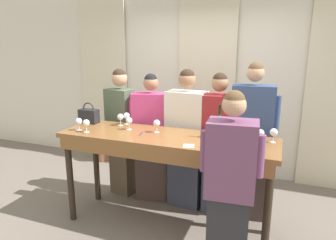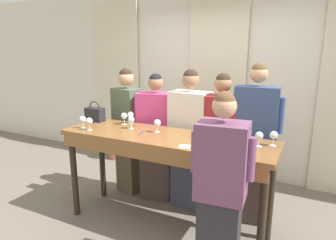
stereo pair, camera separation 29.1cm
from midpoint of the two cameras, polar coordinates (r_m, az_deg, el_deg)
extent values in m
plane|color=#70665B|center=(3.52, 2.00, -19.50)|extent=(18.00, 18.00, 0.00)
cube|color=silver|center=(4.63, 11.23, 6.93)|extent=(12.00, 0.06, 2.80)
cube|color=beige|center=(5.33, -8.08, 7.33)|extent=(0.87, 0.03, 2.69)
cube|color=beige|center=(4.57, 10.98, 6.15)|extent=(0.87, 0.03, 2.69)
cube|color=brown|center=(3.08, 2.16, -3.44)|extent=(2.25, 0.65, 0.05)
cube|color=brown|center=(2.84, -0.47, -6.75)|extent=(2.16, 0.03, 0.12)
cylinder|color=#2D2319|center=(3.61, -15.23, -10.12)|extent=(0.07, 0.07, 1.00)
cylinder|color=#2D2319|center=(2.83, 20.45, -17.64)|extent=(0.07, 0.07, 1.00)
cylinder|color=#2D2319|center=(3.97, -10.39, -7.63)|extent=(0.07, 0.07, 1.00)
cylinder|color=#2D2319|center=(3.27, 21.48, -13.24)|extent=(0.07, 0.07, 1.00)
cylinder|color=black|center=(2.98, 12.32, -1.76)|extent=(0.08, 0.08, 0.21)
cone|color=black|center=(2.95, 12.45, 0.61)|extent=(0.08, 0.08, 0.04)
cylinder|color=black|center=(2.94, 12.51, 1.83)|extent=(0.03, 0.03, 0.08)
cylinder|color=white|center=(2.99, 12.31, -1.96)|extent=(0.08, 0.08, 0.08)
cube|color=#232328|center=(3.73, -11.61, 1.02)|extent=(0.23, 0.12, 0.16)
torus|color=#232328|center=(3.71, -11.67, 2.37)|extent=(0.15, 0.01, 0.15)
cylinder|color=white|center=(3.35, -12.31, -1.88)|extent=(0.06, 0.06, 0.00)
cylinder|color=white|center=(3.34, -12.34, -1.29)|extent=(0.01, 0.01, 0.07)
sphere|color=white|center=(3.32, -12.39, -0.21)|extent=(0.07, 0.07, 0.07)
cylinder|color=white|center=(2.98, 22.03, -4.57)|extent=(0.06, 0.06, 0.00)
cylinder|color=white|center=(2.97, 22.09, -3.91)|extent=(0.01, 0.01, 0.07)
sphere|color=white|center=(2.95, 22.20, -2.71)|extent=(0.07, 0.07, 0.07)
cylinder|color=white|center=(2.91, 19.63, -4.75)|extent=(0.06, 0.06, 0.00)
cylinder|color=white|center=(2.90, 19.68, -4.08)|extent=(0.01, 0.01, 0.07)
sphere|color=white|center=(2.88, 19.79, -2.85)|extent=(0.07, 0.07, 0.07)
cylinder|color=white|center=(3.58, -4.81, -0.60)|extent=(0.06, 0.06, 0.00)
cylinder|color=white|center=(3.57, -4.82, -0.05)|extent=(0.01, 0.01, 0.07)
sphere|color=white|center=(3.55, -4.85, 0.97)|extent=(0.07, 0.07, 0.07)
cylinder|color=white|center=(3.19, 0.56, -2.32)|extent=(0.06, 0.06, 0.00)
cylinder|color=white|center=(3.18, 0.56, -1.70)|extent=(0.01, 0.01, 0.07)
sphere|color=white|center=(3.17, 0.56, -0.57)|extent=(0.07, 0.07, 0.07)
cylinder|color=white|center=(3.44, -13.54, -1.53)|extent=(0.06, 0.06, 0.00)
cylinder|color=white|center=(3.43, -13.57, -0.95)|extent=(0.01, 0.01, 0.07)
sphere|color=white|center=(3.42, -13.63, 0.10)|extent=(0.07, 0.07, 0.07)
sphere|color=maroon|center=(3.42, -13.63, -0.05)|extent=(0.05, 0.05, 0.05)
cylinder|color=white|center=(3.34, -4.53, -1.65)|extent=(0.06, 0.06, 0.00)
cylinder|color=white|center=(3.33, -4.54, -1.06)|extent=(0.01, 0.01, 0.07)
sphere|color=white|center=(3.31, -4.56, 0.03)|extent=(0.07, 0.07, 0.07)
sphere|color=maroon|center=(3.31, -4.56, -0.13)|extent=(0.05, 0.05, 0.05)
cylinder|color=white|center=(3.53, -5.99, -0.83)|extent=(0.06, 0.06, 0.00)
cylinder|color=white|center=(3.52, -6.00, -0.27)|extent=(0.01, 0.01, 0.07)
sphere|color=white|center=(3.50, -6.03, 0.76)|extent=(0.07, 0.07, 0.07)
cube|color=white|center=(2.75, 6.20, -5.09)|extent=(0.13, 0.13, 0.00)
cylinder|color=#193399|center=(3.16, -2.45, -2.46)|extent=(0.04, 0.12, 0.01)
cube|color=brown|center=(4.10, -5.47, -8.27)|extent=(0.33, 0.26, 0.79)
cube|color=#4C5B47|center=(3.89, -5.70, 1.44)|extent=(0.39, 0.31, 0.63)
sphere|color=tan|center=(3.82, -5.86, 7.96)|extent=(0.20, 0.20, 0.20)
sphere|color=#332319|center=(3.82, -5.88, 8.47)|extent=(0.17, 0.17, 0.17)
cylinder|color=#4C5B47|center=(3.75, -3.56, 1.74)|extent=(0.08, 0.08, 0.34)
cylinder|color=#4C5B47|center=(4.02, -7.73, 2.46)|extent=(0.08, 0.08, 0.34)
cube|color=#473833|center=(3.91, -0.07, -9.46)|extent=(0.42, 0.29, 0.77)
cube|color=#C63D7A|center=(3.70, -0.07, 0.47)|extent=(0.50, 0.34, 0.61)
sphere|color=#9E7051|center=(3.62, -0.07, 7.10)|extent=(0.18, 0.18, 0.18)
sphere|color=black|center=(3.62, -0.07, 7.61)|extent=(0.16, 0.16, 0.16)
cylinder|color=#C63D7A|center=(3.64, 3.74, 0.97)|extent=(0.08, 0.08, 0.34)
cylinder|color=#C63D7A|center=(3.75, -3.76, 1.35)|extent=(0.08, 0.08, 0.34)
cube|color=#383D51|center=(3.75, 6.27, -10.46)|extent=(0.40, 0.26, 0.80)
cube|color=silver|center=(3.51, 6.57, 0.25)|extent=(0.48, 0.31, 0.63)
sphere|color=#9E7051|center=(3.44, 6.78, 7.56)|extent=(0.20, 0.20, 0.20)
sphere|color=#332319|center=(3.43, 6.80, 8.14)|extent=(0.18, 0.18, 0.18)
cylinder|color=silver|center=(3.41, 10.43, 0.52)|extent=(0.07, 0.07, 0.35)
cylinder|color=silver|center=(3.61, 2.96, 1.45)|extent=(0.07, 0.07, 0.35)
cube|color=#383D51|center=(3.65, 11.95, -11.44)|extent=(0.32, 0.25, 0.79)
cube|color=maroon|center=(3.41, 12.53, -0.61)|extent=(0.37, 0.30, 0.63)
sphere|color=#9E7051|center=(3.33, 12.93, 6.74)|extent=(0.19, 0.19, 0.19)
sphere|color=#332319|center=(3.33, 12.96, 7.30)|extent=(0.17, 0.17, 0.17)
cylinder|color=maroon|center=(3.37, 15.90, -0.16)|extent=(0.07, 0.07, 0.34)
cylinder|color=maroon|center=(3.44, 9.31, 0.47)|extent=(0.07, 0.07, 0.34)
cube|color=#473833|center=(3.57, 17.84, -11.79)|extent=(0.39, 0.22, 0.86)
cube|color=#334775|center=(3.32, 18.81, 0.28)|extent=(0.46, 0.26, 0.68)
sphere|color=tan|center=(3.25, 19.45, 8.29)|extent=(0.18, 0.18, 0.18)
sphere|color=brown|center=(3.25, 19.50, 8.85)|extent=(0.16, 0.16, 0.16)
cylinder|color=#334775|center=(3.31, 23.09, 0.74)|extent=(0.07, 0.07, 0.37)
cylinder|color=#334775|center=(3.34, 14.71, 1.52)|extent=(0.07, 0.07, 0.37)
cube|color=#28282D|center=(2.70, 12.85, -21.52)|extent=(0.34, 0.26, 0.77)
cube|color=#704266|center=(2.37, 13.74, -7.69)|extent=(0.40, 0.31, 0.61)
sphere|color=tan|center=(2.25, 14.36, 2.54)|extent=(0.18, 0.18, 0.18)
sphere|color=brown|center=(2.25, 14.41, 3.33)|extent=(0.16, 0.16, 0.16)
cylinder|color=#704266|center=(2.39, 8.74, -6.11)|extent=(0.08, 0.08, 0.34)
cylinder|color=#704266|center=(2.34, 18.99, -7.16)|extent=(0.08, 0.08, 0.34)
cylinder|color=#935B3D|center=(5.39, -8.69, -6.10)|extent=(0.20, 0.20, 0.23)
ellipsoid|color=#47844C|center=(5.30, -8.79, -3.28)|extent=(0.26, 0.26, 0.37)
camera|label=1|loc=(0.15, -87.31, 0.66)|focal=32.00mm
camera|label=2|loc=(0.15, 92.69, -0.66)|focal=32.00mm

